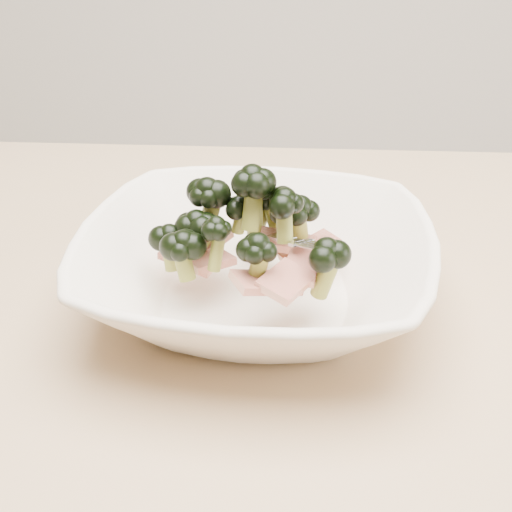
# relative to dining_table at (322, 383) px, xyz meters

# --- Properties ---
(dining_table) EXTENTS (1.20, 0.80, 0.75)m
(dining_table) POSITION_rel_dining_table_xyz_m (0.00, 0.00, 0.00)
(dining_table) COLOR tan
(dining_table) RESTS_ON ground
(broccoli_dish) EXTENTS (0.33, 0.33, 0.13)m
(broccoli_dish) POSITION_rel_dining_table_xyz_m (-0.06, -0.02, 0.14)
(broccoli_dish) COLOR silver
(broccoli_dish) RESTS_ON dining_table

